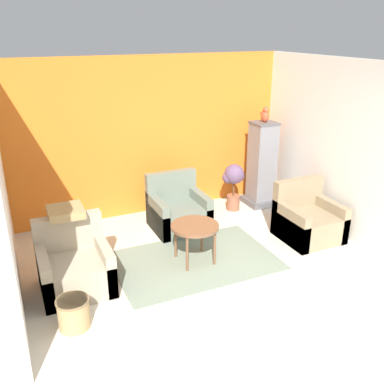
{
  "coord_description": "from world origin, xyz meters",
  "views": [
    {
      "loc": [
        -2.17,
        -3.23,
        2.96
      ],
      "look_at": [
        0.0,
        1.6,
        0.9
      ],
      "focal_mm": 40.0,
      "sensor_mm": 36.0,
      "label": 1
    }
  ],
  "objects": [
    {
      "name": "wicker_basket",
      "position": [
        -1.79,
        0.64,
        0.18
      ],
      "size": [
        0.34,
        0.34,
        0.34
      ],
      "color": "tan",
      "rests_on": "ground_plane"
    },
    {
      "name": "wall_left",
      "position": [
        -2.29,
        1.6,
        1.28
      ],
      "size": [
        0.06,
        3.21,
        2.56
      ],
      "color": "silver",
      "rests_on": "ground_plane"
    },
    {
      "name": "armchair_left",
      "position": [
        -1.64,
        1.37,
        0.27
      ],
      "size": [
        0.82,
        0.78,
        0.84
      ],
      "color": "tan",
      "rests_on": "ground_plane"
    },
    {
      "name": "area_rug",
      "position": [
        -0.08,
        1.35,
        0.01
      ],
      "size": [
        2.13,
        1.42,
        0.01
      ],
      "color": "gray",
      "rests_on": "ground_plane"
    },
    {
      "name": "armchair_right",
      "position": [
        1.74,
        1.3,
        0.27
      ],
      "size": [
        0.82,
        0.78,
        0.84
      ],
      "color": "#8E7A5B",
      "rests_on": "ground_plane"
    },
    {
      "name": "parrot",
      "position": [
        1.83,
        2.73,
        1.58
      ],
      "size": [
        0.12,
        0.22,
        0.27
      ],
      "color": "#D14C2D",
      "rests_on": "birdcage"
    },
    {
      "name": "potted_plant",
      "position": [
        1.25,
        2.67,
        0.53
      ],
      "size": [
        0.37,
        0.34,
        0.81
      ],
      "color": "brown",
      "rests_on": "ground_plane"
    },
    {
      "name": "throw_pillow",
      "position": [
        -1.64,
        1.65,
        0.89
      ],
      "size": [
        0.41,
        0.41,
        0.1
      ],
      "color": "tan",
      "rests_on": "armchair_left"
    },
    {
      "name": "ground_plane",
      "position": [
        0.0,
        0.0,
        0.0
      ],
      "size": [
        20.0,
        20.0,
        0.0
      ],
      "primitive_type": "plane",
      "color": "beige",
      "rests_on": "ground"
    },
    {
      "name": "wall_back_accent",
      "position": [
        0.0,
        3.24,
        1.28
      ],
      "size": [
        4.63,
        0.06,
        2.56
      ],
      "color": "orange",
      "rests_on": "ground_plane"
    },
    {
      "name": "coffee_table",
      "position": [
        -0.08,
        1.35,
        0.48
      ],
      "size": [
        0.63,
        0.63,
        0.54
      ],
      "color": "brown",
      "rests_on": "ground_plane"
    },
    {
      "name": "armchair_middle",
      "position": [
        0.12,
        2.4,
        0.27
      ],
      "size": [
        0.82,
        0.78,
        0.84
      ],
      "color": "slate",
      "rests_on": "ground_plane"
    },
    {
      "name": "wall_right",
      "position": [
        2.29,
        1.6,
        1.28
      ],
      "size": [
        0.06,
        3.21,
        2.56
      ],
      "color": "silver",
      "rests_on": "ground_plane"
    },
    {
      "name": "birdcage",
      "position": [
        1.83,
        2.72,
        0.69
      ],
      "size": [
        0.54,
        0.54,
        1.46
      ],
      "color": "#555559",
      "rests_on": "ground_plane"
    }
  ]
}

